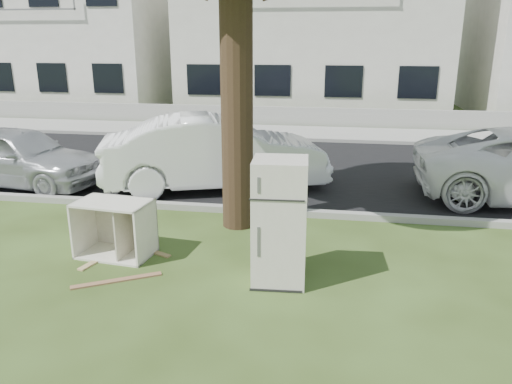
% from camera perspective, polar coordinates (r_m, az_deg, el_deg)
% --- Properties ---
extents(ground, '(120.00, 120.00, 0.00)m').
position_cam_1_polar(ground, '(7.17, -1.76, -9.01)').
color(ground, '#2F3F16').
extents(road, '(120.00, 7.00, 0.01)m').
position_cam_1_polar(road, '(12.78, 3.46, 2.78)').
color(road, black).
rests_on(road, ground).
extents(kerb_near, '(120.00, 0.18, 0.12)m').
position_cam_1_polar(kerb_near, '(9.40, 1.13, -2.52)').
color(kerb_near, gray).
rests_on(kerb_near, ground).
extents(kerb_far, '(120.00, 0.18, 0.12)m').
position_cam_1_polar(kerb_far, '(16.23, 4.81, 5.81)').
color(kerb_far, gray).
rests_on(kerb_far, ground).
extents(sidewalk, '(120.00, 2.80, 0.01)m').
position_cam_1_polar(sidewalk, '(17.65, 5.22, 6.72)').
color(sidewalk, gray).
rests_on(sidewalk, ground).
extents(low_wall, '(120.00, 0.15, 0.70)m').
position_cam_1_polar(low_wall, '(19.17, 5.62, 8.58)').
color(low_wall, gray).
rests_on(low_wall, ground).
extents(townhouse_left, '(10.20, 8.16, 7.04)m').
position_cam_1_polar(townhouse_left, '(27.27, -20.58, 16.82)').
color(townhouse_left, white).
rests_on(townhouse_left, ground).
extents(townhouse_center, '(11.22, 8.16, 7.44)m').
position_cam_1_polar(townhouse_center, '(23.86, 6.75, 18.33)').
color(townhouse_center, silver).
rests_on(townhouse_center, ground).
extents(fridge, '(0.74, 0.69, 1.70)m').
position_cam_1_polar(fridge, '(6.57, 2.71, -3.45)').
color(fridge, beige).
rests_on(fridge, ground).
extents(cabinet, '(1.16, 0.79, 0.85)m').
position_cam_1_polar(cabinet, '(7.81, -15.86, -4.04)').
color(cabinet, white).
rests_on(cabinet, ground).
extents(plank_a, '(1.09, 0.70, 0.02)m').
position_cam_1_polar(plank_a, '(7.14, -15.60, -9.71)').
color(plank_a, '#8D6244').
rests_on(plank_a, ground).
extents(plank_b, '(0.93, 0.47, 0.02)m').
position_cam_1_polar(plank_b, '(8.01, -12.47, -6.44)').
color(plank_b, '#957B4D').
rests_on(plank_b, ground).
extents(plank_c, '(0.33, 0.89, 0.02)m').
position_cam_1_polar(plank_c, '(7.89, -17.27, -7.22)').
color(plank_c, tan).
rests_on(plank_c, ground).
extents(car_center, '(5.12, 3.18, 1.59)m').
position_cam_1_polar(car_center, '(10.89, -4.68, 4.51)').
color(car_center, white).
rests_on(car_center, ground).
extents(car_left, '(4.11, 2.12, 1.34)m').
position_cam_1_polar(car_left, '(12.29, -25.57, 3.72)').
color(car_left, '#A4A7AB').
rests_on(car_left, ground).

